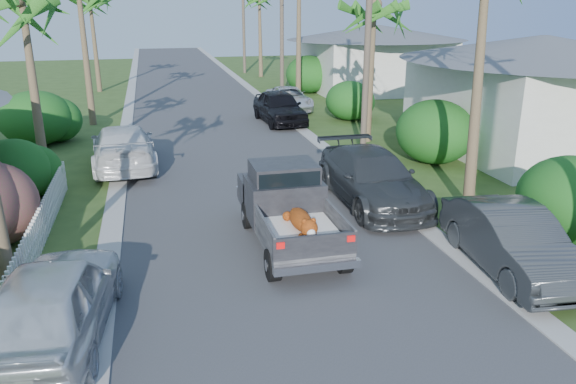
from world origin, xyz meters
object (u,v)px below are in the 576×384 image
object	(u,v)px
parked_car_rd	(289,99)
palm_l_b	(21,0)
utility_pole_c	(282,27)
house_right_near	(537,98)
house_right_far	(375,61)
pickup_truck	(286,204)
palm_r_b	(374,6)
parked_car_ln	(52,303)
utility_pole_d	(244,21)
parked_car_rf	(279,107)
utility_pole_b	(368,41)
parked_car_lf	(123,147)
parked_car_rn	(512,241)
parked_car_rm	(372,178)

from	to	relation	value
parked_car_rd	palm_l_b	size ratio (longest dim) A/B	0.64
parked_car_rd	utility_pole_c	world-z (taller)	utility_pole_c
house_right_near	house_right_far	world-z (taller)	house_right_near
pickup_truck	palm_r_b	size ratio (longest dim) A/B	0.71
parked_car_rd	parked_car_ln	bearing A→B (deg)	-112.72
house_right_near	utility_pole_d	distance (m)	31.96
parked_car_rf	utility_pole_d	distance (m)	23.34
utility_pole_b	utility_pole_d	world-z (taller)	same
parked_car_rd	utility_pole_b	distance (m)	11.40
parked_car_ln	parked_car_rd	bearing A→B (deg)	-107.95
parked_car_ln	parked_car_lf	distance (m)	11.95
parked_car_rn	parked_car_lf	xyz separation A→B (m)	(-9.12, 11.30, 0.06)
pickup_truck	parked_car_rd	bearing A→B (deg)	75.97
parked_car_ln	utility_pole_b	world-z (taller)	utility_pole_b
utility_pole_d	parked_car_lf	bearing A→B (deg)	-108.03
parked_car_rm	parked_car_lf	size ratio (longest dim) A/B	1.00
parked_car_lf	utility_pole_d	bearing A→B (deg)	-111.45
parked_car_rd	utility_pole_b	bearing A→B (deg)	-85.52
palm_r_b	parked_car_rn	bearing A→B (deg)	-96.92
parked_car_rn	house_right_far	distance (m)	29.32
utility_pole_d	parked_car_rd	bearing A→B (deg)	-91.78
pickup_truck	house_right_far	world-z (taller)	house_right_far
palm_l_b	palm_r_b	distance (m)	13.73
parked_car_rd	utility_pole_c	size ratio (longest dim) A/B	0.53
palm_r_b	house_right_near	bearing A→B (deg)	-25.11
parked_car_rm	house_right_near	size ratio (longest dim) A/B	0.63
pickup_truck	parked_car_ln	size ratio (longest dim) A/B	1.05
parked_car_ln	palm_l_b	xyz separation A→B (m)	(-1.80, 10.79, 5.32)
parked_car_rd	utility_pole_b	xyz separation A→B (m)	(0.60, -10.68, 3.94)
parked_car_rd	house_right_far	world-z (taller)	house_right_far
parked_car_rm	parked_car_rf	xyz separation A→B (m)	(-0.00, 13.00, 0.03)
parked_car_rf	utility_pole_c	world-z (taller)	utility_pole_c
house_right_near	parked_car_rf	bearing A→B (deg)	139.41
parked_car_rn	utility_pole_b	world-z (taller)	utility_pole_b
palm_l_b	utility_pole_c	bearing A→B (deg)	52.22
parked_car_rf	utility_pole_c	size ratio (longest dim) A/B	0.55
utility_pole_c	palm_l_b	bearing A→B (deg)	-127.78
parked_car_rm	palm_l_b	distance (m)	12.69
parked_car_ln	utility_pole_d	distance (m)	43.28
parked_car_rn	house_right_far	xyz separation A→B (m)	(8.00, 28.18, 1.36)
parked_car_rm	palm_r_b	bearing A→B (deg)	69.14
parked_car_rm	parked_car_ln	bearing A→B (deg)	-145.93
parked_car_rd	utility_pole_d	xyz separation A→B (m)	(0.60, 19.32, 3.94)
parked_car_rm	house_right_near	distance (m)	10.71
parked_car_rn	palm_r_b	bearing A→B (deg)	88.29
house_right_near	utility_pole_c	distance (m)	17.79
parked_car_rd	utility_pole_c	distance (m)	5.88
house_right_near	utility_pole_b	bearing A→B (deg)	172.30
house_right_near	utility_pole_b	world-z (taller)	utility_pole_b
palm_l_b	house_right_near	world-z (taller)	palm_l_b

